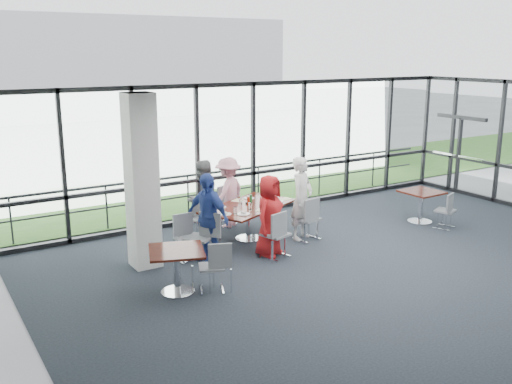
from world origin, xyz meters
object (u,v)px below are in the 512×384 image
structural_column (142,182)px  chair_spare_lb (188,239)px  diner_far_right (228,192)px  chair_spare_la (211,267)px  diner_near_left (269,216)px  chair_main_fl (195,218)px  chair_main_end (199,238)px  chair_spare_r (445,211)px  side_table_right (421,196)px  diner_near_right (302,198)px  chair_main_fr (225,207)px  main_table (248,210)px  side_table_left (177,256)px  diner_far_left (202,199)px  chair_main_nl (276,234)px  diner_end (208,217)px  chair_main_nr (307,219)px

structural_column → chair_spare_lb: bearing=-13.8°
diner_far_right → chair_spare_la: bearing=27.1°
diner_near_left → chair_spare_la: size_ratio=1.92×
chair_main_fl → chair_spare_la: (-1.03, -2.73, 0.01)m
diner_near_left → chair_spare_lb: size_ratio=1.86×
chair_main_end → chair_spare_lb: (-0.16, 0.18, -0.04)m
structural_column → chair_spare_r: bearing=-12.0°
side_table_right → chair_main_fl: size_ratio=1.03×
diner_near_right → chair_main_fr: (-0.89, 1.75, -0.46)m
chair_main_fr → main_table: bearing=65.7°
diner_near_left → chair_spare_la: bearing=177.2°
main_table → side_table_left: bearing=-168.0°
diner_far_left → chair_spare_r: bearing=135.4°
chair_main_nl → diner_near_left: bearing=86.3°
structural_column → chair_main_end: size_ratio=3.37×
chair_main_end → chair_spare_r: chair_main_end is taller
main_table → chair_spare_r: 4.49m
main_table → chair_main_fr: size_ratio=2.75×
side_table_left → diner_end: diner_end is taller
chair_main_fr → diner_far_left: bearing=12.9°
diner_near_right → chair_spare_la: (-2.90, -1.42, -0.46)m
diner_end → chair_main_end: (-0.18, 0.02, -0.38)m
chair_main_nl → chair_spare_lb: bearing=138.0°
main_table → chair_main_nr: 1.25m
diner_far_left → chair_main_end: (-0.73, -1.30, -0.36)m
diner_end → chair_main_nl: 1.36m
chair_spare_la → diner_near_left: bearing=51.5°
diner_far_left → diner_end: (-0.56, -1.32, 0.01)m
side_table_right → chair_main_end: (-5.53, 0.42, -0.15)m
diner_end → chair_main_nl: size_ratio=1.85×
chair_main_end → chair_spare_la: chair_main_end is taller
diner_near_left → diner_far_left: (-0.59, 1.70, 0.04)m
diner_near_left → diner_far_right: bearing=52.2°
structural_column → chair_main_nr: structural_column is taller
diner_end → chair_spare_r: diner_end is taller
diner_near_left → diner_end: bearing=131.1°
side_table_left → diner_far_left: diner_far_left is taller
side_table_left → side_table_right: size_ratio=1.33×
side_table_left → side_table_right: (6.49, 0.69, -0.01)m
chair_main_nr → chair_main_fr: (-0.95, 1.87, -0.03)m
side_table_left → chair_main_fr: size_ratio=1.32×
structural_column → chair_main_fl: bearing=34.0°
chair_spare_lb → chair_main_fl: bearing=-120.6°
diner_near_left → chair_spare_r: size_ratio=1.96×
diner_near_left → chair_spare_lb: 1.63m
diner_near_right → chair_main_end: bearing=155.4°
diner_near_left → chair_spare_la: diner_near_left is taller
chair_main_fl → chair_spare_r: size_ratio=1.01×
diner_end → chair_spare_r: bearing=60.3°
diner_end → chair_main_nr: diner_end is taller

